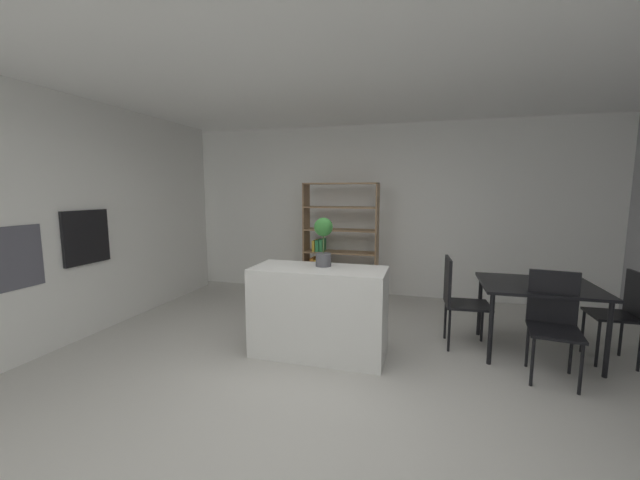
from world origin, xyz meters
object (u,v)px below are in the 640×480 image
at_px(potted_plant_on_island, 323,238).
at_px(open_bookshelf, 335,248).
at_px(dining_chair_near, 553,316).
at_px(dining_chair_island_side, 457,295).
at_px(dining_chair_window_side, 624,309).
at_px(kitchen_island, 319,311).
at_px(dining_table, 538,291).
at_px(built_in_oven, 86,237).

xyz_separation_m(potted_plant_on_island, open_bookshelf, (-0.36, 2.00, -0.42)).
distance_m(dining_chair_near, dining_chair_island_side, 0.91).
height_order(dining_chair_near, dining_chair_window_side, dining_chair_near).
bearing_deg(kitchen_island, dining_table, 15.97).
height_order(built_in_oven, dining_chair_island_side, built_in_oven).
bearing_deg(potted_plant_on_island, dining_table, 13.71).
height_order(open_bookshelf, dining_chair_window_side, open_bookshelf).
xyz_separation_m(built_in_oven, dining_chair_near, (4.89, 0.38, -0.61)).
height_order(potted_plant_on_island, dining_chair_near, potted_plant_on_island).
bearing_deg(dining_table, dining_chair_near, -88.22).
bearing_deg(dining_chair_near, dining_chair_window_side, 39.91).
xyz_separation_m(open_bookshelf, dining_chair_island_side, (1.73, -1.49, -0.22)).
bearing_deg(dining_chair_window_side, dining_table, -91.04).
relative_size(dining_chair_near, dining_chair_island_side, 0.98).
bearing_deg(dining_table, built_in_oven, -170.16).
bearing_deg(open_bookshelf, dining_chair_island_side, -40.77).
xyz_separation_m(built_in_oven, dining_chair_window_side, (5.63, 0.85, -0.62)).
bearing_deg(dining_chair_island_side, kitchen_island, 110.29).
height_order(dining_chair_near, dining_chair_island_side, dining_chair_island_side).
distance_m(potted_plant_on_island, dining_chair_window_side, 3.02).
relative_size(kitchen_island, dining_chair_island_side, 1.39).
bearing_deg(open_bookshelf, potted_plant_on_island, -79.82).
distance_m(kitchen_island, open_bookshelf, 2.15).
distance_m(built_in_oven, dining_chair_window_side, 5.73).
bearing_deg(dining_table, kitchen_island, -164.03).
distance_m(open_bookshelf, dining_table, 2.91).
height_order(built_in_oven, open_bookshelf, open_bookshelf).
relative_size(potted_plant_on_island, dining_chair_window_side, 0.55).
bearing_deg(open_bookshelf, built_in_oven, -135.56).
relative_size(dining_chair_near, dining_chair_window_side, 1.05).
xyz_separation_m(dining_chair_near, dining_chair_window_side, (0.74, 0.47, -0.01)).
bearing_deg(dining_table, dining_chair_island_side, -179.52).
height_order(dining_table, dining_chair_island_side, dining_chair_island_side).
bearing_deg(built_in_oven, open_bookshelf, 44.44).
bearing_deg(built_in_oven, dining_table, 9.84).
height_order(kitchen_island, potted_plant_on_island, potted_plant_on_island).
height_order(potted_plant_on_island, dining_chair_window_side, potted_plant_on_island).
height_order(kitchen_island, dining_chair_near, dining_chair_near).
bearing_deg(dining_chair_near, kitchen_island, -168.15).
height_order(potted_plant_on_island, dining_chair_island_side, potted_plant_on_island).
height_order(dining_table, dining_chair_near, dining_chair_near).
distance_m(potted_plant_on_island, dining_chair_near, 2.25).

